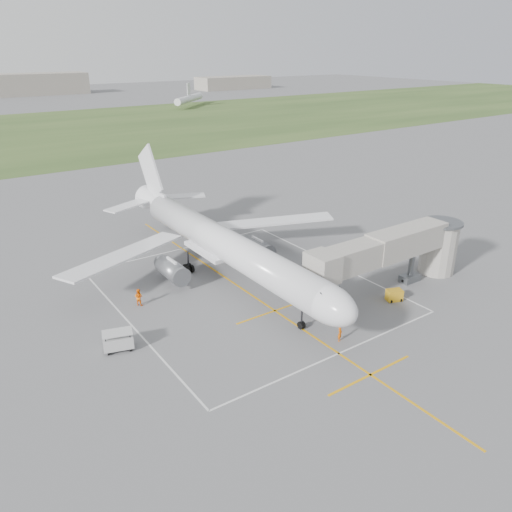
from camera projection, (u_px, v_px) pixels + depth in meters
ground at (227, 278)px, 61.87m from camera, size 700.00×700.00×0.00m
grass_strip at (14, 136)px, 160.18m from camera, size 700.00×120.00×0.02m
apron_markings at (253, 296)px, 57.47m from camera, size 28.20×60.00×0.01m
airliner at (223, 244)px, 60.73m from camera, size 38.93×46.75×13.52m
jet_bridge at (401, 249)px, 58.09m from camera, size 23.40×5.00×7.20m
gpu_unit at (394, 295)px, 56.31m from camera, size 2.01×1.69×1.29m
baggage_cart at (118, 341)px, 46.98m from camera, size 3.10×2.36×1.91m
ramp_worker_nose at (340, 334)px, 48.49m from camera, size 0.68×0.59×1.57m
ramp_worker_wing at (139, 297)px, 55.15m from camera, size 1.18×1.21×1.96m
distant_aircraft at (1, 111)px, 192.12m from camera, size 184.85×30.90×8.85m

